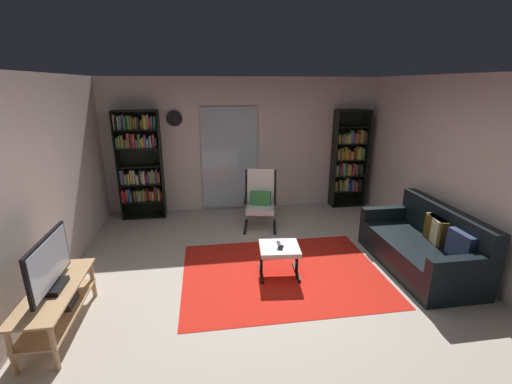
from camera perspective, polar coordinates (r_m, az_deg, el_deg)
The scene contains 16 objects.
ground_plane at distance 4.63m, azimuth 2.22°, elevation -14.66°, with size 7.02×7.02×0.00m, color #B6AB9C.
wall_back at distance 6.89m, azimuth -2.17°, elevation 7.78°, with size 5.60×0.06×2.60m, color silver.
wall_left at distance 4.47m, azimuth -33.99°, elevation -0.69°, with size 0.06×6.00×2.60m, color silver.
wall_right at distance 5.30m, azimuth 32.47°, elevation 2.04°, with size 0.06×6.00×2.60m, color silver.
glass_door_panel at distance 6.85m, azimuth -4.39°, elevation 5.55°, with size 1.10×0.01×2.00m, color silver.
area_rug at distance 4.82m, azimuth 4.39°, elevation -13.27°, with size 2.67×2.02×0.01m, color red.
tv_stand at distance 4.23m, azimuth -30.12°, elevation -15.52°, with size 0.45×1.23×0.49m.
television at distance 4.02m, azimuth -31.11°, elevation -10.40°, with size 0.20×0.88×0.56m.
bookshelf_near_tv at distance 6.74m, azimuth -18.79°, elevation 4.74°, with size 0.80×0.30×2.02m.
bookshelf_near_sofa at distance 7.32m, azimuth 15.17°, elevation 5.10°, with size 0.69×0.30×1.98m.
leather_sofa at distance 5.33m, azimuth 26.08°, elevation -8.22°, with size 0.88×1.81×0.88m.
lounge_armchair at distance 6.09m, azimuth 0.74°, elevation -0.94°, with size 0.67×0.74×1.02m.
ottoman at distance 4.64m, azimuth 3.89°, elevation -9.78°, with size 0.56×0.53×0.41m.
tv_remote at distance 4.65m, azimuth 3.84°, elevation -8.59°, with size 0.04×0.14×0.02m, color black.
cell_phone at distance 4.56m, azimuth 4.08°, elevation -9.21°, with size 0.07×0.14×0.01m, color black.
wall_clock at distance 6.72m, azimuth -13.39°, elevation 11.82°, with size 0.29×0.03×0.29m.
Camera 1 is at (-0.75, -3.85, 2.47)m, focal length 24.06 mm.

